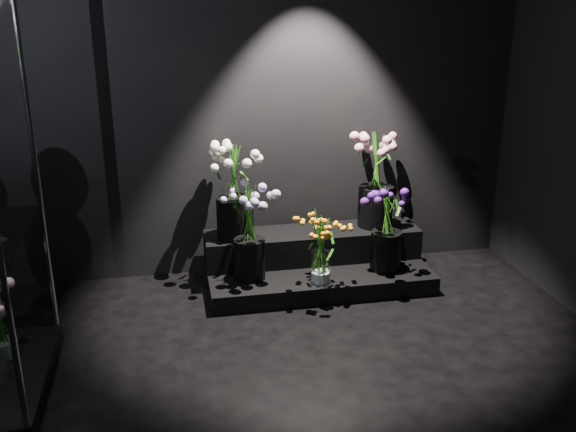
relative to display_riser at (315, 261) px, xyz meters
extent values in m
plane|color=black|center=(-0.40, -1.68, -0.15)|extent=(4.00, 4.00, 0.00)
plane|color=black|center=(-0.40, 0.32, 1.25)|extent=(4.00, 0.00, 4.00)
cube|color=black|center=(0.00, -0.08, -0.08)|extent=(1.62, 0.72, 0.13)
cube|color=black|center=(0.00, 0.10, 0.10)|extent=(1.62, 0.36, 0.22)
cylinder|color=white|center=(-0.04, -0.33, 0.10)|extent=(0.14, 0.14, 0.23)
cylinder|color=black|center=(-0.52, -0.16, 0.13)|extent=(0.22, 0.22, 0.29)
cylinder|color=black|center=(0.48, -0.20, 0.13)|extent=(0.22, 0.22, 0.29)
cylinder|color=black|center=(-0.58, 0.08, 0.36)|extent=(0.27, 0.27, 0.31)
cylinder|color=black|center=(0.49, 0.12, 0.37)|extent=(0.26, 0.26, 0.31)
cylinder|color=white|center=(-2.01, -0.87, 0.09)|extent=(0.15, 0.15, 0.27)
camera|label=1|loc=(-1.05, -4.29, 1.91)|focal=40.00mm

